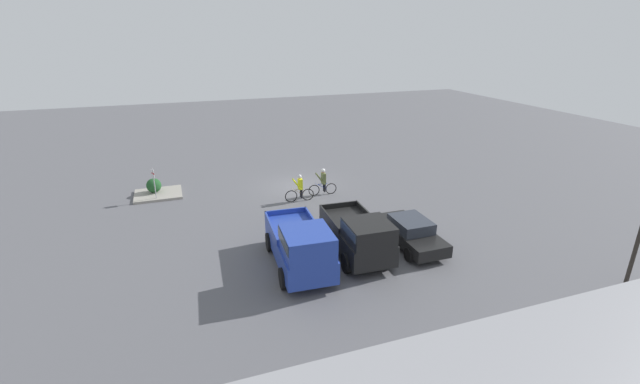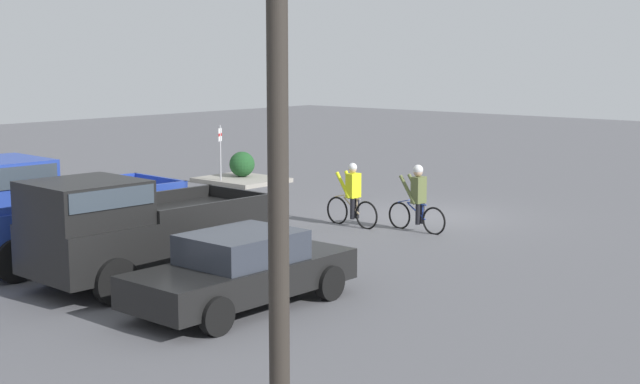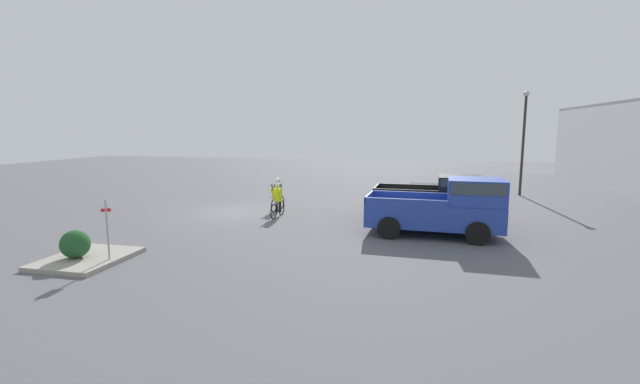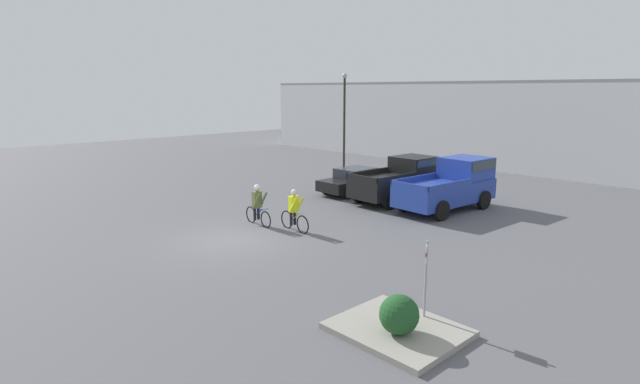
{
  "view_description": "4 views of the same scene",
  "coord_description": "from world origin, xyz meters",
  "px_view_note": "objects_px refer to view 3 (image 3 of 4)",
  "views": [
    {
      "loc": [
        7.5,
        25.75,
        9.71
      ],
      "look_at": [
        0.02,
        4.48,
        1.2
      ],
      "focal_mm": 24.0,
      "sensor_mm": 36.0,
      "label": 1
    },
    {
      "loc": [
        -13.86,
        20.46,
        4.45
      ],
      "look_at": [
        0.02,
        4.48,
        1.2
      ],
      "focal_mm": 50.0,
      "sensor_mm": 36.0,
      "label": 2
    },
    {
      "loc": [
        20.27,
        8.97,
        4.25
      ],
      "look_at": [
        0.02,
        4.48,
        1.2
      ],
      "focal_mm": 24.0,
      "sensor_mm": 36.0,
      "label": 3
    },
    {
      "loc": [
        15.29,
        -9.99,
        5.54
      ],
      "look_at": [
        0.02,
        4.48,
        1.2
      ],
      "focal_mm": 28.0,
      "sensor_mm": 36.0,
      "label": 4
    }
  ],
  "objects_px": {
    "lamppost": "(524,135)",
    "shrub": "(75,244)",
    "sedan_0": "(428,197)",
    "cyclist_0": "(278,200)",
    "pickup_truck_1": "(447,207)",
    "pickup_truck_0": "(436,198)",
    "cyclist_1": "(278,194)",
    "fire_lane_sign": "(107,225)"
  },
  "relations": [
    {
      "from": "sedan_0",
      "to": "pickup_truck_1",
      "type": "relative_size",
      "value": 0.81
    },
    {
      "from": "sedan_0",
      "to": "pickup_truck_1",
      "type": "bearing_deg",
      "value": 5.41
    },
    {
      "from": "sedan_0",
      "to": "cyclist_0",
      "type": "distance_m",
      "value": 7.98
    },
    {
      "from": "sedan_0",
      "to": "shrub",
      "type": "height_order",
      "value": "sedan_0"
    },
    {
      "from": "sedan_0",
      "to": "cyclist_0",
      "type": "xyz_separation_m",
      "value": [
        3.34,
        -7.25,
        0.14
      ]
    },
    {
      "from": "sedan_0",
      "to": "pickup_truck_0",
      "type": "bearing_deg",
      "value": 5.15
    },
    {
      "from": "cyclist_1",
      "to": "lamppost",
      "type": "relative_size",
      "value": 0.28
    },
    {
      "from": "pickup_truck_1",
      "to": "lamppost",
      "type": "relative_size",
      "value": 0.81
    },
    {
      "from": "pickup_truck_1",
      "to": "fire_lane_sign",
      "type": "bearing_deg",
      "value": -60.89
    },
    {
      "from": "pickup_truck_0",
      "to": "fire_lane_sign",
      "type": "xyz_separation_m",
      "value": [
        8.78,
        -10.43,
        0.13
      ]
    },
    {
      "from": "pickup_truck_0",
      "to": "pickup_truck_1",
      "type": "xyz_separation_m",
      "value": [
        2.81,
        0.28,
        0.09
      ]
    },
    {
      "from": "lamppost",
      "to": "shrub",
      "type": "height_order",
      "value": "lamppost"
    },
    {
      "from": "cyclist_1",
      "to": "lamppost",
      "type": "distance_m",
      "value": 16.32
    },
    {
      "from": "pickup_truck_0",
      "to": "pickup_truck_1",
      "type": "height_order",
      "value": "pickup_truck_1"
    },
    {
      "from": "sedan_0",
      "to": "cyclist_0",
      "type": "height_order",
      "value": "cyclist_0"
    },
    {
      "from": "pickup_truck_0",
      "to": "pickup_truck_1",
      "type": "bearing_deg",
      "value": 5.67
    },
    {
      "from": "lamppost",
      "to": "pickup_truck_0",
      "type": "bearing_deg",
      "value": -31.23
    },
    {
      "from": "pickup_truck_1",
      "to": "sedan_0",
      "type": "bearing_deg",
      "value": -174.59
    },
    {
      "from": "fire_lane_sign",
      "to": "pickup_truck_1",
      "type": "bearing_deg",
      "value": 119.11
    },
    {
      "from": "fire_lane_sign",
      "to": "lamppost",
      "type": "bearing_deg",
      "value": 138.42
    },
    {
      "from": "cyclist_0",
      "to": "cyclist_1",
      "type": "distance_m",
      "value": 1.77
    },
    {
      "from": "pickup_truck_1",
      "to": "lamppost",
      "type": "xyz_separation_m",
      "value": [
        -12.22,
        5.43,
        2.69
      ]
    },
    {
      "from": "pickup_truck_0",
      "to": "cyclist_0",
      "type": "bearing_deg",
      "value": -85.98
    },
    {
      "from": "fire_lane_sign",
      "to": "sedan_0",
      "type": "bearing_deg",
      "value": 138.72
    },
    {
      "from": "sedan_0",
      "to": "cyclist_0",
      "type": "bearing_deg",
      "value": -65.24
    },
    {
      "from": "cyclist_1",
      "to": "lamppost",
      "type": "bearing_deg",
      "value": 120.95
    },
    {
      "from": "cyclist_1",
      "to": "fire_lane_sign",
      "type": "height_order",
      "value": "fire_lane_sign"
    },
    {
      "from": "sedan_0",
      "to": "lamppost",
      "type": "distance_m",
      "value": 9.45
    },
    {
      "from": "cyclist_0",
      "to": "lamppost",
      "type": "bearing_deg",
      "value": 126.96
    },
    {
      "from": "lamppost",
      "to": "sedan_0",
      "type": "bearing_deg",
      "value": -42.11
    },
    {
      "from": "cyclist_0",
      "to": "cyclist_1",
      "type": "relative_size",
      "value": 0.98
    },
    {
      "from": "pickup_truck_0",
      "to": "lamppost",
      "type": "relative_size",
      "value": 0.74
    },
    {
      "from": "pickup_truck_0",
      "to": "lamppost",
      "type": "height_order",
      "value": "lamppost"
    },
    {
      "from": "pickup_truck_0",
      "to": "fire_lane_sign",
      "type": "bearing_deg",
      "value": -49.92
    },
    {
      "from": "lamppost",
      "to": "cyclist_1",
      "type": "bearing_deg",
      "value": -59.05
    },
    {
      "from": "pickup_truck_1",
      "to": "fire_lane_sign",
      "type": "distance_m",
      "value": 12.26
    },
    {
      "from": "fire_lane_sign",
      "to": "shrub",
      "type": "bearing_deg",
      "value": -84.54
    },
    {
      "from": "pickup_truck_1",
      "to": "shrub",
      "type": "bearing_deg",
      "value": -62.86
    },
    {
      "from": "cyclist_0",
      "to": "shrub",
      "type": "relative_size",
      "value": 1.98
    },
    {
      "from": "pickup_truck_1",
      "to": "shrub",
      "type": "height_order",
      "value": "pickup_truck_1"
    },
    {
      "from": "sedan_0",
      "to": "pickup_truck_1",
      "type": "height_order",
      "value": "pickup_truck_1"
    },
    {
      "from": "pickup_truck_1",
      "to": "cyclist_0",
      "type": "relative_size",
      "value": 3.0
    }
  ]
}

